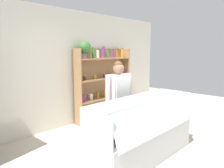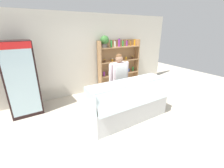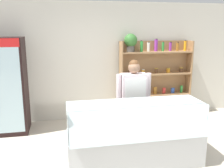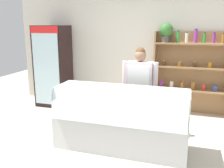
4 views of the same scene
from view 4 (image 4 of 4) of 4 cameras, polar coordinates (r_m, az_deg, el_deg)
ground_plane at (r=4.14m, az=3.18°, el=-14.83°), size 12.00×12.00×0.00m
back_wall at (r=5.96m, az=8.86°, el=7.40°), size 6.80×0.10×2.70m
drinks_fridge at (r=6.27m, az=-13.29°, el=4.00°), size 0.74×0.65×1.94m
shelving_unit at (r=5.71m, az=17.32°, el=4.41°), size 1.73×0.30×1.99m
deli_display_case at (r=4.07m, az=1.79°, el=-10.46°), size 2.09×0.72×1.01m
shop_clerk at (r=4.47m, az=6.31°, el=-0.01°), size 0.64×0.25×1.58m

